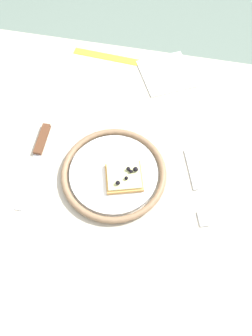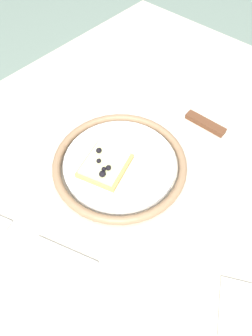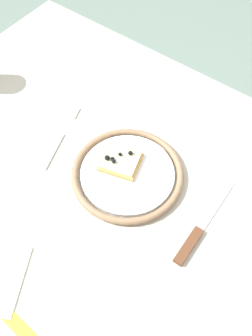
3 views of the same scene
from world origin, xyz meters
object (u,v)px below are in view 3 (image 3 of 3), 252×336
at_px(fork, 61,136).
at_px(measuring_tape, 27,335).
at_px(knife, 196,234).
at_px(pizza_slice_near, 120,161).
at_px(plate, 127,174).
at_px(dining_table, 111,193).

relative_size(fork, measuring_tape, 0.66).
bearing_deg(knife, measuring_tape, -112.39).
xyz_separation_m(pizza_slice_near, measuring_tape, (0.08, -0.39, -0.02)).
relative_size(pizza_slice_near, knife, 0.44).
height_order(knife, fork, knife).
xyz_separation_m(plate, knife, (0.20, -0.03, -0.01)).
relative_size(plate, knife, 1.06).
bearing_deg(knife, plate, 171.44).
relative_size(plate, measuring_tape, 0.86).
distance_m(plate, fork, 0.20).
bearing_deg(measuring_tape, fork, 127.72).
bearing_deg(dining_table, pizza_slice_near, 78.75).
height_order(dining_table, pizza_slice_near, pizza_slice_near).
bearing_deg(pizza_slice_near, knife, -10.23).
xyz_separation_m(dining_table, knife, (0.24, -0.01, 0.09)).
height_order(pizza_slice_near, knife, pizza_slice_near).
xyz_separation_m(plate, fork, (-0.20, -0.01, -0.01)).
distance_m(dining_table, measuring_tape, 0.38).
xyz_separation_m(dining_table, fork, (-0.16, 0.02, 0.08)).
relative_size(pizza_slice_near, measuring_tape, 0.35).
distance_m(plate, measuring_tape, 0.38).
relative_size(knife, measuring_tape, 0.81).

